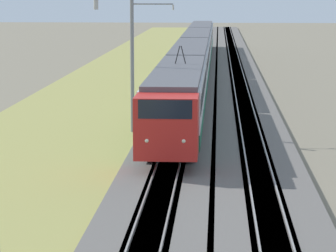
% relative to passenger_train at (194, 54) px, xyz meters
% --- Properties ---
extents(ballast_main, '(240.00, 4.40, 0.30)m').
position_rel_passenger_train_xyz_m(ballast_main, '(-15.17, 0.00, -2.25)').
color(ballast_main, '#605B56').
rests_on(ballast_main, ground).
extents(ballast_adjacent, '(240.00, 4.40, 0.30)m').
position_rel_passenger_train_xyz_m(ballast_adjacent, '(-15.17, -4.17, -2.25)').
color(ballast_adjacent, '#605B56').
rests_on(ballast_adjacent, ground).
extents(track_main, '(240.00, 1.57, 0.45)m').
position_rel_passenger_train_xyz_m(track_main, '(-15.17, 0.00, -2.24)').
color(track_main, '#4C4238').
rests_on(track_main, ground).
extents(track_adjacent, '(240.00, 1.57, 0.45)m').
position_rel_passenger_train_xyz_m(track_adjacent, '(-15.17, -4.17, -2.24)').
color(track_adjacent, '#4C4238').
rests_on(track_adjacent, ground).
extents(grass_verge, '(240.00, 10.98, 0.12)m').
position_rel_passenger_train_xyz_m(grass_verge, '(-15.17, 7.19, -2.34)').
color(grass_verge, '#99934C').
rests_on(grass_verge, ground).
extents(passenger_train, '(82.35, 2.96, 5.12)m').
position_rel_passenger_train_xyz_m(passenger_train, '(0.00, 0.00, 0.00)').
color(passenger_train, red).
rests_on(passenger_train, ground).
extents(catenary_mast_mid, '(0.22, 2.56, 8.53)m').
position_rel_passenger_train_xyz_m(catenary_mast_mid, '(-29.15, 2.69, 2.01)').
color(catenary_mast_mid, slate).
rests_on(catenary_mast_mid, ground).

